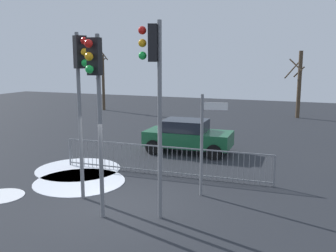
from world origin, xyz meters
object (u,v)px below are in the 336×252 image
traffic_light_foreground_right (96,86)px  traffic_light_rear_right (81,79)px  traffic_light_mid_left (154,77)px  bare_tree_centre (103,81)px  car_green_near (187,136)px  bare_tree_right (299,83)px  direction_sign_post (204,140)px

traffic_light_foreground_right → traffic_light_rear_right: 1.57m
traffic_light_rear_right → traffic_light_mid_left: traffic_light_mid_left is taller
traffic_light_mid_left → bare_tree_centre: size_ratio=0.96×
car_green_near → bare_tree_right: (4.00, 12.50, 1.68)m
bare_tree_centre → bare_tree_right: size_ratio=1.12×
traffic_light_foreground_right → traffic_light_rear_right: bearing=-44.6°
traffic_light_foreground_right → bare_tree_right: size_ratio=1.01×
traffic_light_rear_right → bare_tree_right: bearing=-167.3°
car_green_near → traffic_light_mid_left: bearing=-80.5°
traffic_light_rear_right → bare_tree_right: size_ratio=1.04×
traffic_light_foreground_right → traffic_light_mid_left: (1.30, 0.59, 0.23)m
traffic_light_foreground_right → traffic_light_rear_right: traffic_light_rear_right is taller
traffic_light_foreground_right → bare_tree_right: traffic_light_foreground_right is taller
traffic_light_foreground_right → bare_tree_right: bearing=-102.8°
car_green_near → bare_tree_right: 13.23m
traffic_light_rear_right → bare_tree_centre: size_ratio=0.93×
traffic_light_mid_left → direction_sign_post: (0.71, 2.07, -1.95)m
direction_sign_post → bare_tree_right: bare_tree_right is taller
car_green_near → bare_tree_right: bearing=70.0°
traffic_light_mid_left → bare_tree_centre: 22.07m
bare_tree_centre → bare_tree_right: bearing=5.2°
car_green_near → bare_tree_centre: size_ratio=0.74×
traffic_light_rear_right → direction_sign_post: bearing=144.1°
traffic_light_foreground_right → traffic_light_mid_left: bearing=-157.7°
traffic_light_rear_right → bare_tree_right: traffic_light_rear_right is taller
traffic_light_mid_left → bare_tree_right: traffic_light_mid_left is taller
bare_tree_centre → direction_sign_post: bearing=-50.9°
traffic_light_foreground_right → bare_tree_right: 20.54m
traffic_light_mid_left → car_green_near: traffic_light_mid_left is taller
car_green_near → traffic_light_foreground_right: bearing=-91.0°
bare_tree_right → direction_sign_post: bearing=-96.0°
traffic_light_rear_right → traffic_light_mid_left: size_ratio=0.96×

